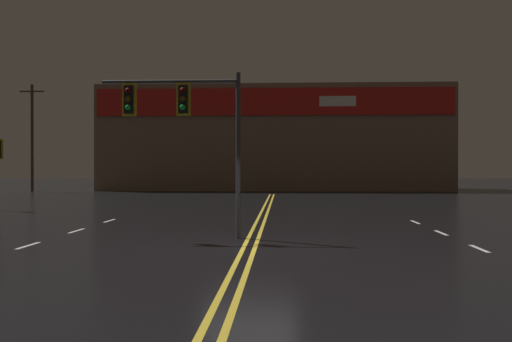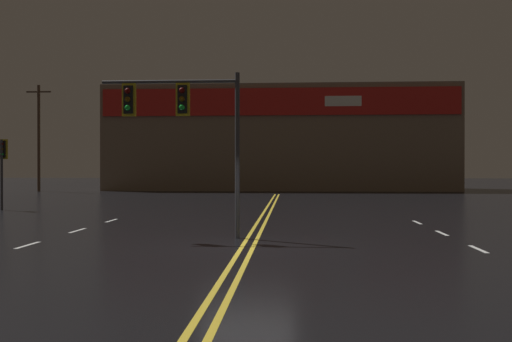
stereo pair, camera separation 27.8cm
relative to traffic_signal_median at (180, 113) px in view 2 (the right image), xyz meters
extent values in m
plane|color=black|center=(2.19, -1.88, -3.75)|extent=(200.00, 200.00, 0.00)
cube|color=gold|center=(2.04, -1.88, -3.75)|extent=(0.12, 60.00, 0.01)
cube|color=gold|center=(2.34, -1.88, -3.75)|extent=(0.12, 60.00, 0.01)
cube|color=silver|center=(-3.81, -1.88, -3.75)|extent=(0.12, 1.40, 0.01)
cube|color=silver|center=(-3.81, 1.72, -3.75)|extent=(0.12, 1.40, 0.01)
cube|color=silver|center=(-3.81, 5.32, -3.75)|extent=(0.12, 1.40, 0.01)
cube|color=silver|center=(8.18, -1.88, -3.75)|extent=(0.12, 1.40, 0.01)
cube|color=silver|center=(8.18, 1.72, -3.75)|extent=(0.12, 1.40, 0.01)
cube|color=silver|center=(8.18, 5.32, -3.75)|extent=(0.12, 1.40, 0.01)
cylinder|color=#38383D|center=(1.73, 0.01, -1.28)|extent=(0.14, 0.14, 4.95)
cylinder|color=#38383D|center=(-0.32, 0.01, 0.94)|extent=(4.11, 0.10, 0.10)
cube|color=black|center=(0.09, 0.01, 0.40)|extent=(0.28, 0.24, 0.84)
cube|color=gold|center=(0.09, 0.01, 0.40)|extent=(0.42, 0.08, 0.99)
sphere|color=#500705|center=(0.09, -0.14, 0.65)|extent=(0.17, 0.17, 0.17)
sphere|color=#543707|center=(0.09, -0.14, 0.40)|extent=(0.17, 0.17, 0.17)
sphere|color=green|center=(0.09, -0.14, 0.15)|extent=(0.17, 0.17, 0.17)
cube|color=black|center=(-1.55, 0.01, 0.40)|extent=(0.28, 0.24, 0.84)
cube|color=gold|center=(-1.55, 0.01, 0.40)|extent=(0.42, 0.08, 0.99)
sphere|color=#500705|center=(-1.55, -0.14, 0.65)|extent=(0.17, 0.17, 0.17)
sphere|color=#543707|center=(-1.55, -0.14, 0.40)|extent=(0.17, 0.17, 0.17)
sphere|color=green|center=(-1.55, -0.14, 0.15)|extent=(0.17, 0.17, 0.17)
cylinder|color=#38383D|center=(-11.02, 10.48, -2.00)|extent=(0.13, 0.13, 3.50)
cube|color=black|center=(-11.02, 10.66, -0.72)|extent=(0.28, 0.24, 0.84)
cube|color=gold|center=(-11.02, 10.66, -0.72)|extent=(0.42, 0.08, 0.99)
sphere|color=#500705|center=(-11.02, 10.50, -0.47)|extent=(0.17, 0.17, 0.17)
sphere|color=#543707|center=(-11.02, 10.50, -0.72)|extent=(0.17, 0.17, 0.17)
sphere|color=green|center=(-11.02, 10.50, -0.97)|extent=(0.17, 0.17, 0.17)
cube|color=#7A6651|center=(2.19, 38.54, 1.06)|extent=(32.28, 10.00, 9.63)
cube|color=red|center=(2.19, 33.44, 4.19)|extent=(31.63, 0.20, 2.41)
cube|color=white|center=(7.83, 33.39, 4.19)|extent=(3.20, 0.16, 0.90)
cylinder|color=#4C3828|center=(-19.08, 32.32, 0.97)|extent=(0.26, 0.26, 9.44)
cube|color=#4C3828|center=(-19.08, 32.32, 5.09)|extent=(2.20, 0.12, 0.12)
camera|label=1|loc=(3.08, -16.93, -1.64)|focal=40.00mm
camera|label=2|loc=(3.36, -16.92, -1.64)|focal=40.00mm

